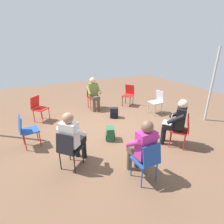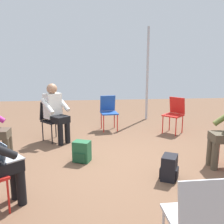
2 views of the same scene
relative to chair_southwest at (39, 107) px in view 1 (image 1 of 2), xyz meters
The scene contains 16 objects.
ground_plane 2.40m from the chair_southwest, 48.44° to the left, with size 14.00×14.00×0.00m, color brown.
chair_southwest is the anchor object (origin of this frame).
chair_west 2.07m from the chair_southwest, 100.04° to the left, with size 0.46×0.42×0.85m.
chair_north 4.13m from the chair_southwest, 72.63° to the left, with size 0.41×0.44×0.85m.
chair_northwest 3.49m from the chair_southwest, 90.10° to the left, with size 0.57×0.58×0.85m.
chair_southeast 2.86m from the chair_southwest, ahead, with size 0.58×0.59×0.85m.
chair_south 1.60m from the chair_southwest, 15.64° to the right, with size 0.44×0.48×0.85m.
chair_east 4.13m from the chair_southwest, 20.96° to the left, with size 0.44×0.40×0.85m.
chair_northeast 4.44m from the chair_southwest, 42.60° to the left, with size 0.58×0.58×0.85m.
person_with_laptop 4.28m from the chair_southwest, 42.76° to the left, with size 0.64×0.63×1.24m.
person_in_olive 2.05m from the chair_southwest, 95.46° to the left, with size 0.53×0.51×1.24m.
person_in_magenta 3.98m from the chair_southwest, 21.79° to the left, with size 0.53×0.49×1.24m.
person_in_white 2.78m from the chair_southwest, ahead, with size 0.63×0.63×1.24m.
backpack_near_laptop_user 2.53m from the chair_southwest, 69.10° to the left, with size 0.31×0.34×0.36m.
backpack_by_empty_chair 2.70m from the chair_southwest, 35.57° to the left, with size 0.33×0.31×0.36m.
tent_pole_near 5.64m from the chair_southwest, 63.63° to the left, with size 0.07×0.07×2.38m, color #B2B2B7.
Camera 1 is at (4.35, -2.04, 2.48)m, focal length 28.00 mm.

